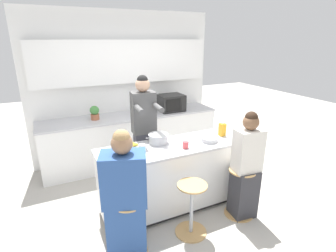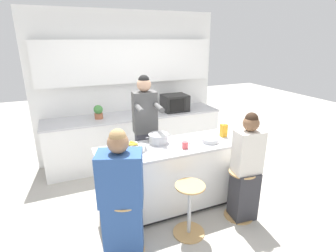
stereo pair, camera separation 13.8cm
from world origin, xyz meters
name	(u,v)px [view 1 (the left image)]	position (x,y,z in m)	size (l,w,h in m)	color
ground_plane	(170,206)	(0.00, 0.00, 0.00)	(16.00, 16.00, 0.00)	#B2ADA3
wall_back	(124,77)	(0.00, 1.92, 1.54)	(3.44, 0.22, 2.70)	white
back_counter	(132,138)	(0.00, 1.60, 0.45)	(3.19, 0.68, 0.91)	white
kitchen_island	(170,177)	(0.00, 0.00, 0.46)	(1.88, 0.65, 0.91)	black
bar_stool_leftmost	(129,227)	(-0.75, -0.56, 0.34)	(0.38, 0.38, 0.66)	tan
bar_stool_center	(192,208)	(0.00, -0.57, 0.34)	(0.38, 0.38, 0.66)	tan
bar_stool_rightmost	(241,192)	(0.75, -0.54, 0.34)	(0.38, 0.38, 0.66)	tan
person_cooking	(144,135)	(-0.15, 0.55, 0.89)	(0.38, 0.57, 1.76)	#383842
person_wrapped_blanket	(125,200)	(-0.78, -0.57, 0.68)	(0.51, 0.42, 1.44)	#2D5193
person_seated_near	(246,170)	(0.78, -0.57, 0.66)	(0.35, 0.29, 1.42)	#333338
cooking_pot	(158,139)	(-0.10, 0.15, 0.98)	(0.35, 0.26, 0.13)	#B7BABC
fruit_bowl	(209,140)	(0.54, -0.09, 0.94)	(0.22, 0.22, 0.06)	#B7BABC
mixing_bowl_steel	(113,158)	(-0.77, -0.10, 0.94)	(0.21, 0.21, 0.06)	silver
coffee_cup_near	(142,148)	(-0.39, -0.02, 0.96)	(0.11, 0.08, 0.10)	white
coffee_cup_far	(186,145)	(0.14, -0.15, 0.96)	(0.11, 0.08, 0.09)	#DB4C51
banana_bunch	(132,144)	(-0.45, 0.20, 0.94)	(0.18, 0.13, 0.06)	yellow
juice_carton	(222,129)	(0.83, 0.02, 1.00)	(0.08, 0.08, 0.20)	gold
microwave	(171,103)	(0.78, 1.56, 1.06)	(0.46, 0.39, 0.31)	black
potted_plant	(95,113)	(-0.64, 1.60, 1.03)	(0.15, 0.15, 0.24)	#A86042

